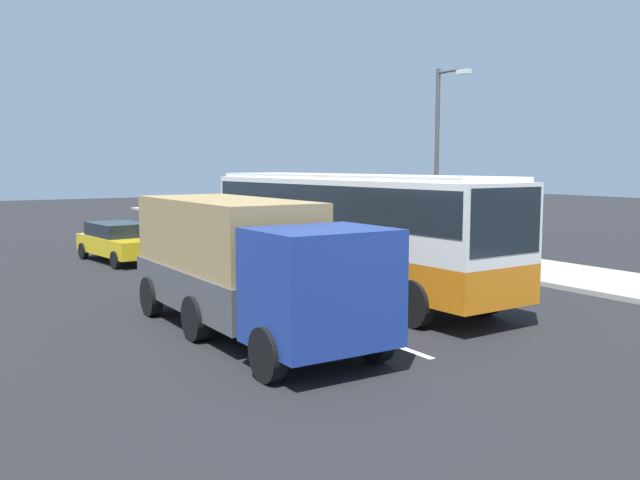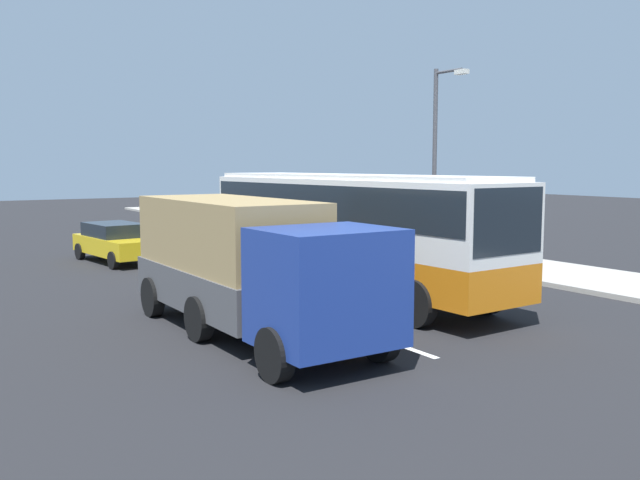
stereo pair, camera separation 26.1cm
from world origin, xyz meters
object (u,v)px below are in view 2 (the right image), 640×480
object	(u,v)px
coach_bus	(349,221)
cargo_truck	(248,262)
street_lamp	(438,152)
car_yellow_taxi	(117,241)

from	to	relation	value
coach_bus	cargo_truck	world-z (taller)	coach_bus
cargo_truck	street_lamp	size ratio (longest dim) A/B	1.13
car_yellow_taxi	street_lamp	distance (m)	12.50
coach_bus	car_yellow_taxi	distance (m)	10.86
car_yellow_taxi	cargo_truck	bearing A→B (deg)	-10.39
car_yellow_taxi	street_lamp	xyz separation A→B (m)	(7.20, 9.66, 3.34)
street_lamp	coach_bus	bearing A→B (deg)	-63.88
coach_bus	cargo_truck	distance (m)	5.23
coach_bus	car_yellow_taxi	xyz separation A→B (m)	(-10.13, -3.70, -1.33)
street_lamp	cargo_truck	bearing A→B (deg)	-62.08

